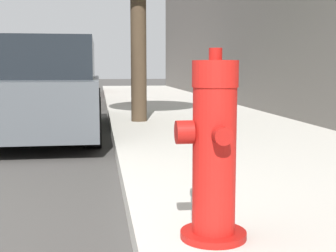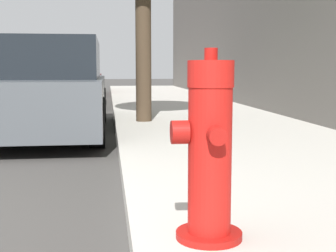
{
  "view_description": "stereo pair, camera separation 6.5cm",
  "coord_description": "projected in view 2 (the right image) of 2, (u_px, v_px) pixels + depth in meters",
  "views": [
    {
      "loc": [
        1.65,
        -2.39,
        1.0
      ],
      "look_at": [
        2.15,
        1.03,
        0.57
      ],
      "focal_mm": 50.0,
      "sensor_mm": 36.0,
      "label": 1
    },
    {
      "loc": [
        1.71,
        -2.4,
        1.0
      ],
      "look_at": [
        2.15,
        1.03,
        0.57
      ],
      "focal_mm": 50.0,
      "sensor_mm": 36.0,
      "label": 2
    }
  ],
  "objects": [
    {
      "name": "fire_hydrant",
      "position": [
        209.0,
        153.0,
        2.31
      ],
      "size": [
        0.36,
        0.36,
        0.95
      ],
      "color": "#A91511",
      "rests_on": "sidewalk_slab"
    },
    {
      "name": "parked_car_mid",
      "position": [
        67.0,
        82.0,
        12.2
      ],
      "size": [
        1.71,
        3.83,
        1.28
      ],
      "color": "silver",
      "rests_on": "ground_plane"
    },
    {
      "name": "parked_car_far",
      "position": [
        78.0,
        78.0,
        17.14
      ],
      "size": [
        1.69,
        4.01,
        1.25
      ],
      "color": "maroon",
      "rests_on": "ground_plane"
    },
    {
      "name": "parked_car_near",
      "position": [
        43.0,
        89.0,
        7.01
      ],
      "size": [
        1.84,
        4.42,
        1.41
      ],
      "color": "#4C5156",
      "rests_on": "ground_plane"
    }
  ]
}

